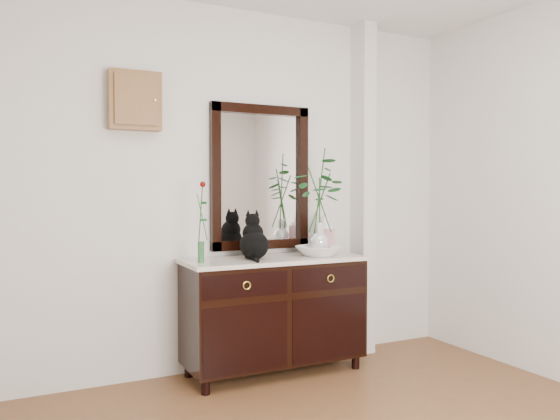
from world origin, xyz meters
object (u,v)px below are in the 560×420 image
sideboard (274,309)px  ginger_jar (325,234)px  cat (254,236)px  lotus_bowl (319,251)px

sideboard → ginger_jar: bearing=4.0°
sideboard → cat: size_ratio=4.01×
sideboard → lotus_bowl: 0.54m
cat → ginger_jar: bearing=17.0°
ginger_jar → lotus_bowl: bearing=-136.2°
lotus_bowl → ginger_jar: 0.19m
cat → sideboard: bearing=18.4°
cat → lotus_bowl: (0.51, -0.06, -0.13)m
cat → ginger_jar: 0.62m
sideboard → ginger_jar: 0.70m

